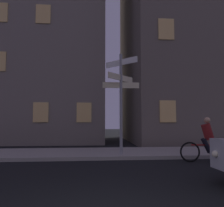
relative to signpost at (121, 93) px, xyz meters
name	(u,v)px	position (x,y,z in m)	size (l,w,h in m)	color
sidewalk_kerb	(95,153)	(-1.05, 0.93, -2.55)	(40.00, 3.00, 0.14)	#9E9991
signpost	(121,93)	(0.00, 0.00, 0.00)	(1.51, 1.17, 4.10)	gray
cyclist	(206,141)	(2.94, -1.23, -1.88)	(1.82, 0.37, 1.61)	black
building_left_block	(24,9)	(-6.82, 9.29, 8.04)	(12.89, 9.13, 21.32)	slate
building_right_block	(200,4)	(7.30, 7.50, 8.12)	(11.63, 9.27, 21.49)	#6B6056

